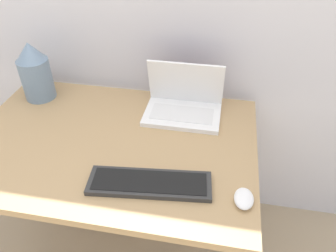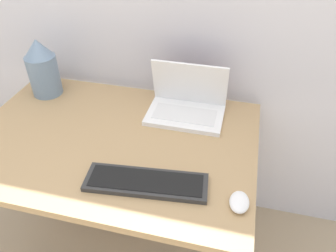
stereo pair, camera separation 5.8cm
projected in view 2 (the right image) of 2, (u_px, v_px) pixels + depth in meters
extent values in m
cube|color=tan|center=(112.00, 141.00, 1.33)|extent=(1.15, 0.79, 0.03)
cylinder|color=tan|center=(57.00, 140.00, 1.91)|extent=(0.05, 0.05, 0.72)
cylinder|color=tan|center=(237.00, 170.00, 1.71)|extent=(0.05, 0.05, 0.72)
cube|color=white|center=(185.00, 115.00, 1.43)|extent=(0.33, 0.22, 0.02)
cube|color=silver|center=(185.00, 114.00, 1.41)|extent=(0.27, 0.12, 0.00)
cube|color=white|center=(190.00, 83.00, 1.42)|extent=(0.33, 0.06, 0.21)
cube|color=black|center=(190.00, 82.00, 1.42)|extent=(0.29, 0.04, 0.18)
cube|color=#2D2D2D|center=(146.00, 182.00, 1.11)|extent=(0.43, 0.17, 0.02)
cube|color=black|center=(146.00, 180.00, 1.11)|extent=(0.39, 0.14, 0.00)
ellipsoid|color=white|center=(239.00, 202.00, 1.04)|extent=(0.06, 0.09, 0.03)
cylinder|color=slate|center=(44.00, 75.00, 1.54)|extent=(0.14, 0.14, 0.19)
cone|color=slate|center=(37.00, 48.00, 1.45)|extent=(0.13, 0.13, 0.08)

